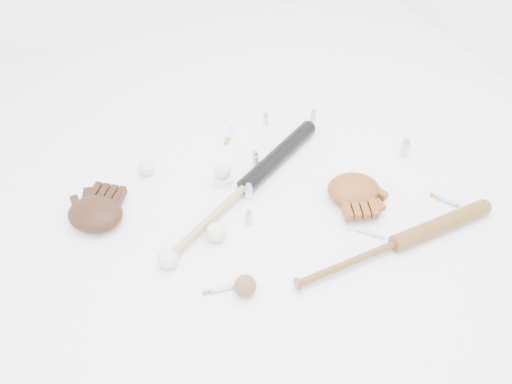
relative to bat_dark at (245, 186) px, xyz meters
name	(u,v)px	position (x,y,z in m)	size (l,w,h in m)	color
bat_dark	(245,186)	(0.00, 0.00, 0.00)	(0.98, 0.07, 0.07)	black
bat_wood	(396,243)	(0.39, -0.49, 0.00)	(0.88, 0.06, 0.06)	brown
glove_dark	(95,214)	(-0.59, 0.09, 0.01)	(0.26, 0.26, 0.09)	#321B0D
glove_tan	(354,189)	(0.39, -0.20, 0.01)	(0.25, 0.25, 0.09)	brown
trading_card	(88,215)	(-0.62, 0.14, -0.03)	(0.07, 0.10, 0.01)	gold
pedestal	(223,179)	(-0.06, 0.09, -0.02)	(0.07, 0.07, 0.04)	white
baseball_on_pedestal	(222,170)	(-0.06, 0.09, 0.04)	(0.07, 0.07, 0.07)	silver
baseball_left	(168,259)	(-0.40, -0.21, 0.00)	(0.08, 0.08, 0.08)	silver
baseball_upper	(146,167)	(-0.34, 0.27, 0.00)	(0.07, 0.07, 0.07)	silver
baseball_mid	(216,232)	(-0.19, -0.17, 0.00)	(0.08, 0.08, 0.08)	silver
baseball_aged	(245,286)	(-0.19, -0.43, 0.00)	(0.08, 0.08, 0.08)	brown
syringe_0	(222,289)	(-0.26, -0.39, -0.03)	(0.16, 0.03, 0.02)	#ADBCC6
syringe_1	(367,232)	(0.34, -0.39, -0.03)	(0.15, 0.03, 0.02)	#ADBCC6
syringe_2	(229,134)	(0.08, 0.36, -0.03)	(0.16, 0.03, 0.02)	#ADBCC6
syringe_3	(447,201)	(0.72, -0.39, -0.03)	(0.16, 0.03, 0.02)	#ADBCC6
vial_0	(255,158)	(0.11, 0.13, 0.00)	(0.03, 0.03, 0.07)	#B4BFC6
vial_1	(266,119)	(0.26, 0.36, 0.00)	(0.03, 0.03, 0.07)	#B4BFC6
vial_2	(249,191)	(0.00, -0.03, 0.00)	(0.03, 0.03, 0.08)	#B4BFC6
vial_3	(405,147)	(0.73, -0.08, 0.01)	(0.04, 0.04, 0.08)	#B4BFC6
vial_4	(249,217)	(-0.05, -0.15, 0.00)	(0.03, 0.03, 0.07)	#B4BFC6
vial_5	(313,116)	(0.47, 0.29, 0.00)	(0.03, 0.03, 0.07)	#B4BFC6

